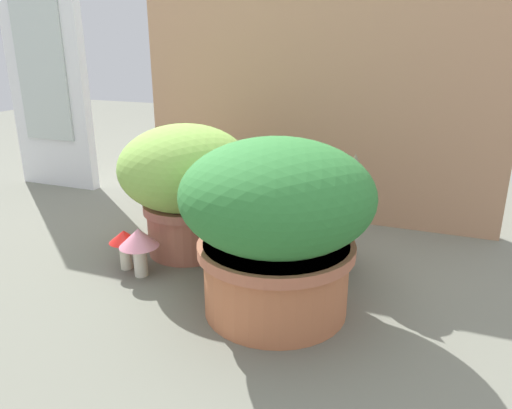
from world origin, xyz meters
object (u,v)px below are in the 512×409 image
(leafy_planter, at_px, (276,221))
(mushroom_ornament_pink, at_px, (139,241))
(cat, at_px, (316,218))
(mushroom_ornament_red, at_px, (124,241))
(grass_planter, at_px, (186,180))

(leafy_planter, distance_m, mushroom_ornament_pink, 0.39)
(cat, bearing_deg, mushroom_ornament_red, -152.20)
(leafy_planter, height_order, mushroom_ornament_red, leafy_planter)
(mushroom_ornament_pink, bearing_deg, mushroom_ornament_red, 161.66)
(grass_planter, height_order, mushroom_ornament_red, grass_planter)
(leafy_planter, xyz_separation_m, cat, (0.02, 0.28, -0.09))
(leafy_planter, xyz_separation_m, mushroom_ornament_red, (-0.43, 0.05, -0.13))
(cat, relative_size, mushroom_ornament_red, 3.24)
(cat, distance_m, mushroom_ornament_red, 0.51)
(grass_planter, height_order, mushroom_ornament_pink, grass_planter)
(grass_planter, xyz_separation_m, mushroom_ornament_red, (-0.10, -0.16, -0.13))
(cat, xyz_separation_m, mushroom_ornament_red, (-0.45, -0.24, -0.04))
(cat, relative_size, mushroom_ornament_pink, 2.71)
(mushroom_ornament_pink, bearing_deg, grass_planter, 77.90)
(mushroom_ornament_red, xyz_separation_m, mushroom_ornament_pink, (0.06, -0.02, 0.02))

